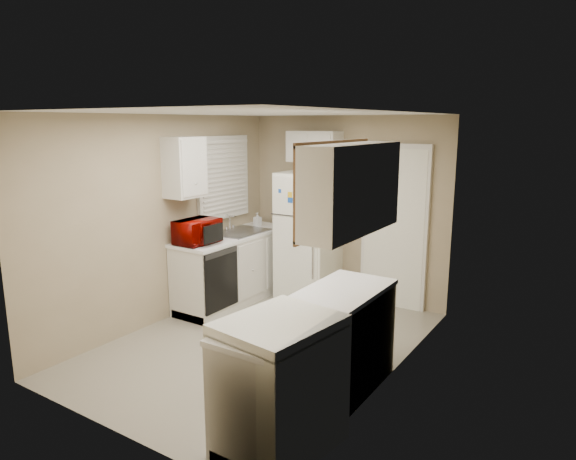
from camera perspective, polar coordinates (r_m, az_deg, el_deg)
The scene contains 19 objects.
floor at distance 5.60m, azimuth -2.85°, elevation -12.49°, with size 3.80×3.80×0.00m, color #ABA390.
ceiling at distance 5.11m, azimuth -3.14°, elevation 12.87°, with size 3.80×3.80×0.00m, color white.
wall_left at distance 6.14m, azimuth -13.63°, elevation 1.11°, with size 3.80×3.80×0.00m, color tan.
wall_right at distance 4.56m, azimuth 11.40°, elevation -2.43°, with size 3.80×3.80×0.00m, color tan.
wall_back at distance 6.83m, azimuth 6.42°, elevation 2.43°, with size 2.80×2.80×0.00m, color tan.
wall_front at distance 3.90m, azimuth -19.67°, elevation -5.36°, with size 2.80×2.80×0.00m, color tan.
left_counter at distance 6.75m, azimuth -6.01°, elevation -4.19°, with size 0.60×1.80×0.90m, color silver.
dishwasher at distance 6.12m, azimuth -7.43°, elevation -5.53°, with size 0.03×0.58×0.72m, color black.
sink at distance 6.76m, azimuth -5.28°, elevation -0.56°, with size 0.54×0.74×0.16m, color gray.
microwave at distance 6.16m, azimuth -10.04°, elevation -0.11°, with size 0.29×0.52×0.35m, color #780400.
soap_bottle at distance 7.11m, azimuth -3.41°, elevation 1.23°, with size 0.08×0.09×0.19m, color white.
window_blinds at distance 6.81m, azimuth -7.13°, elevation 5.79°, with size 0.10×0.98×1.08m, color silver.
upper_cabinet_left at distance 6.10m, azimuth -11.43°, elevation 6.85°, with size 0.30×0.45×0.70m, color silver.
refrigerator at distance 6.77m, azimuth 2.31°, elevation -0.67°, with size 0.69×0.67×1.68m, color white.
cabinet_over_fridge at distance 6.80m, azimuth 2.95°, elevation 9.24°, with size 0.70×0.30×0.40m, color silver.
interior_door at distance 6.54m, azimuth 11.71°, elevation 0.25°, with size 0.86×0.06×2.08m, color white.
right_counter at distance 4.26m, azimuth 2.97°, elevation -14.02°, with size 0.60×2.00×0.90m, color silver.
stove at distance 3.79m, azimuth -0.95°, elevation -16.72°, with size 0.66×0.81×0.99m, color white.
upper_cabinet_right at distance 4.06m, azimuth 7.15°, elevation 4.58°, with size 0.30×1.20×0.70m, color silver.
Camera 1 is at (3.01, -4.13, 2.31)m, focal length 32.00 mm.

